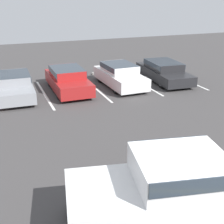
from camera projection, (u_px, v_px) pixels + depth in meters
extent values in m
cube|color=white|center=(45.00, 94.00, 16.60)|extent=(0.12, 5.19, 0.01)
cube|color=white|center=(96.00, 89.00, 17.57)|extent=(0.12, 5.19, 0.01)
cube|color=white|center=(141.00, 83.00, 18.55)|extent=(0.12, 5.19, 0.01)
cube|color=white|center=(183.00, 79.00, 19.52)|extent=(0.12, 5.19, 0.01)
cube|color=white|center=(190.00, 195.00, 7.24)|extent=(5.93, 2.99, 0.87)
cube|color=white|center=(181.00, 169.00, 6.92)|extent=(2.35, 2.13, 0.63)
cube|color=#2D3842|center=(181.00, 163.00, 6.87)|extent=(2.32, 2.18, 0.35)
cylinder|color=black|center=(112.00, 192.00, 7.79)|extent=(0.90, 0.46, 0.85)
cylinder|color=#ADADB2|center=(112.00, 192.00, 7.79)|extent=(0.52, 0.40, 0.47)
cube|color=gray|center=(15.00, 88.00, 16.05)|extent=(1.86, 4.31, 0.57)
cube|color=gray|center=(14.00, 78.00, 15.93)|extent=(1.58, 2.26, 0.47)
cube|color=#2D3842|center=(13.00, 76.00, 15.90)|extent=(1.65, 2.22, 0.28)
cylinder|color=black|center=(32.00, 97.00, 15.24)|extent=(0.26, 0.63, 0.62)
cylinder|color=#ADADB2|center=(32.00, 97.00, 15.24)|extent=(0.26, 0.35, 0.34)
cylinder|color=black|center=(1.00, 100.00, 14.79)|extent=(0.26, 0.63, 0.62)
cylinder|color=#ADADB2|center=(1.00, 100.00, 14.79)|extent=(0.26, 0.35, 0.34)
cylinder|color=black|center=(27.00, 84.00, 17.41)|extent=(0.26, 0.63, 0.62)
cylinder|color=#ADADB2|center=(27.00, 84.00, 17.41)|extent=(0.26, 0.35, 0.34)
cylinder|color=black|center=(0.00, 86.00, 16.96)|extent=(0.26, 0.63, 0.62)
cylinder|color=#ADADB2|center=(0.00, 86.00, 16.96)|extent=(0.26, 0.35, 0.34)
cube|color=maroon|center=(68.00, 82.00, 16.98)|extent=(1.79, 4.39, 0.63)
cube|color=maroon|center=(67.00, 72.00, 16.86)|extent=(1.56, 2.29, 0.46)
cube|color=#2D3842|center=(67.00, 70.00, 16.83)|extent=(1.63, 2.24, 0.27)
cylinder|color=black|center=(88.00, 90.00, 16.19)|extent=(0.24, 0.65, 0.65)
cylinder|color=#ADADB2|center=(88.00, 90.00, 16.19)|extent=(0.25, 0.36, 0.36)
cylinder|color=black|center=(60.00, 93.00, 15.69)|extent=(0.24, 0.65, 0.65)
cylinder|color=#ADADB2|center=(60.00, 93.00, 15.69)|extent=(0.25, 0.36, 0.36)
cylinder|color=black|center=(75.00, 78.00, 18.40)|extent=(0.24, 0.65, 0.65)
cylinder|color=#ADADB2|center=(75.00, 78.00, 18.40)|extent=(0.25, 0.36, 0.36)
cylinder|color=black|center=(50.00, 81.00, 17.90)|extent=(0.24, 0.65, 0.65)
cylinder|color=#ADADB2|center=(50.00, 81.00, 17.90)|extent=(0.25, 0.36, 0.36)
cube|color=silver|center=(120.00, 78.00, 17.85)|extent=(1.81, 4.25, 0.65)
cube|color=silver|center=(119.00, 68.00, 17.72)|extent=(1.56, 2.23, 0.46)
cube|color=#2D3842|center=(119.00, 66.00, 17.68)|extent=(1.62, 2.18, 0.28)
cylinder|color=black|center=(141.00, 85.00, 17.12)|extent=(0.25, 0.65, 0.65)
cylinder|color=#ADADB2|center=(141.00, 85.00, 17.12)|extent=(0.25, 0.36, 0.36)
cylinder|color=black|center=(117.00, 88.00, 16.60)|extent=(0.25, 0.65, 0.65)
cylinder|color=#ADADB2|center=(117.00, 88.00, 16.60)|extent=(0.25, 0.36, 0.36)
cylinder|color=black|center=(123.00, 75.00, 19.22)|extent=(0.25, 0.65, 0.65)
cylinder|color=#ADADB2|center=(123.00, 75.00, 19.22)|extent=(0.25, 0.36, 0.36)
cylinder|color=black|center=(101.00, 77.00, 18.70)|extent=(0.25, 0.65, 0.65)
cylinder|color=#ADADB2|center=(101.00, 77.00, 18.70)|extent=(0.25, 0.36, 0.36)
cube|color=#232326|center=(164.00, 74.00, 18.96)|extent=(2.11, 4.80, 0.56)
cube|color=#232326|center=(164.00, 65.00, 18.87)|extent=(1.73, 2.54, 0.45)
cube|color=#2D3842|center=(164.00, 64.00, 18.83)|extent=(1.80, 2.50, 0.27)
cylinder|color=black|center=(186.00, 80.00, 18.01)|extent=(0.27, 0.63, 0.62)
cylinder|color=#ADADB2|center=(186.00, 80.00, 18.01)|extent=(0.26, 0.36, 0.34)
cylinder|color=black|center=(162.00, 83.00, 17.60)|extent=(0.27, 0.63, 0.62)
cylinder|color=#ADADB2|center=(162.00, 83.00, 17.60)|extent=(0.26, 0.36, 0.34)
cylinder|color=black|center=(165.00, 70.00, 20.44)|extent=(0.27, 0.63, 0.62)
cylinder|color=#ADADB2|center=(165.00, 70.00, 20.44)|extent=(0.26, 0.36, 0.34)
cylinder|color=black|center=(144.00, 72.00, 20.02)|extent=(0.27, 0.63, 0.62)
cylinder|color=#ADADB2|center=(144.00, 72.00, 20.02)|extent=(0.26, 0.36, 0.34)
cube|color=#B7B2A8|center=(105.00, 73.00, 20.77)|extent=(1.83, 0.20, 0.14)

